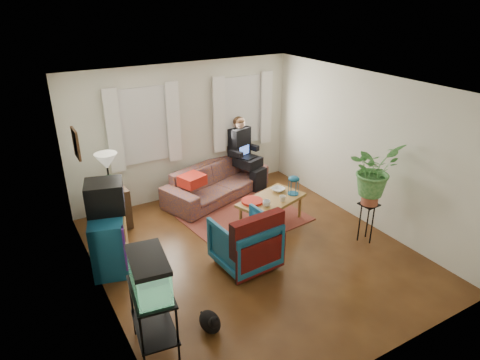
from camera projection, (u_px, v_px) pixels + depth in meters
floor at (253, 253)px, 6.74m from camera, size 4.50×5.00×0.01m
ceiling at (255, 88)px, 5.67m from camera, size 4.50×5.00×0.01m
wall_back at (185, 132)px, 8.17m from camera, size 4.50×0.01×2.60m
wall_front at (388, 265)px, 4.24m from camera, size 4.50×0.01×2.60m
wall_left at (96, 215)px, 5.17m from camera, size 0.01×5.00×2.60m
wall_right at (366, 150)px, 7.24m from camera, size 0.01×5.00×2.60m
window_left at (143, 126)px, 7.69m from camera, size 1.08×0.04×1.38m
window_right at (241, 111)px, 8.63m from camera, size 1.08×0.04×1.38m
curtains_left at (145, 127)px, 7.62m from camera, size 1.36×0.06×1.50m
curtains_right at (243, 112)px, 8.57m from camera, size 1.36×0.06×1.50m
picture_frame at (77, 144)px, 5.59m from camera, size 0.04×0.32×0.40m
area_rug at (245, 218)px, 7.73m from camera, size 2.17×1.82×0.01m
sofa at (217, 177)px, 8.37m from camera, size 2.38×1.54×0.87m
seated_person at (243, 155)px, 8.83m from camera, size 0.74×0.82×1.32m
side_table at (113, 208)px, 7.33m from camera, size 0.53×0.53×0.72m
table_lamp at (108, 173)px, 7.05m from camera, size 0.40×0.40×0.66m
dresser at (109, 239)px, 6.29m from camera, size 0.71×1.04×0.86m
crt_tv at (105, 197)px, 6.11m from camera, size 0.63×0.60×0.46m
aquarium_stand at (154, 321)px, 4.77m from camera, size 0.52×0.80×0.83m
aquarium at (149, 274)px, 4.51m from camera, size 0.47×0.73×0.44m
black_cat at (210, 320)px, 5.15m from camera, size 0.27×0.38×0.31m
armchair at (245, 240)px, 6.29m from camera, size 0.87×0.83×0.85m
serape_throw at (258, 239)px, 5.97m from camera, size 0.86×0.25×0.70m
coffee_table at (271, 211)px, 7.47m from camera, size 1.33×0.97×0.49m
cup_a at (267, 203)px, 7.10m from camera, size 0.17×0.17×0.11m
cup_b at (282, 199)px, 7.26m from camera, size 0.14×0.14×0.10m
bowl at (278, 190)px, 7.64m from camera, size 0.29×0.29×0.06m
snack_tray at (252, 201)px, 7.24m from camera, size 0.46×0.46×0.04m
birdcage at (294, 185)px, 7.47m from camera, size 0.24×0.24×0.35m
plant_stand at (366, 222)px, 6.94m from camera, size 0.30×0.30×0.67m
potted_plant at (373, 177)px, 6.61m from camera, size 0.81×0.72×0.85m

